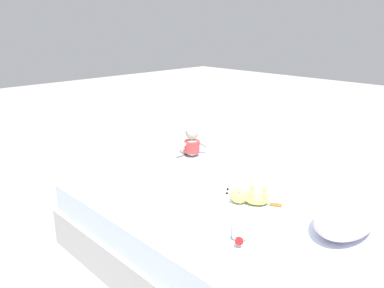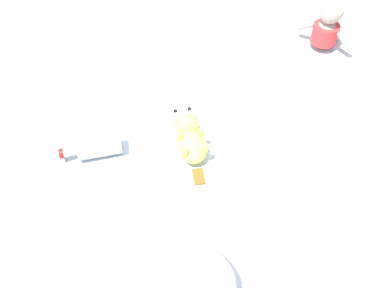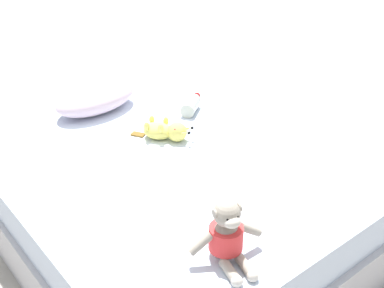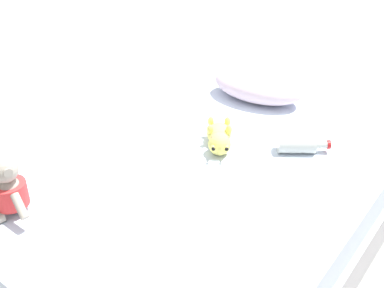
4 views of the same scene
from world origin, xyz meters
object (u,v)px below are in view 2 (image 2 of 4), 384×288
plush_yellow_creature (190,138)px  glass_bottle (97,147)px  pillow (154,267)px  plush_monkey (327,29)px  bed (217,161)px

plush_yellow_creature → glass_bottle: bearing=29.7°
pillow → glass_bottle: size_ratio=2.36×
plush_monkey → plush_yellow_creature: 0.91m
bed → plush_yellow_creature: plush_yellow_creature is taller
pillow → plush_monkey: 1.38m
plush_monkey → plush_yellow_creature: bearing=67.5°
bed → glass_bottle: size_ratio=8.72×
glass_bottle → plush_monkey: bearing=-122.7°
plush_yellow_creature → glass_bottle: plush_yellow_creature is taller
bed → glass_bottle: bearing=39.1°
bed → glass_bottle: glass_bottle is taller
bed → plush_yellow_creature: size_ratio=6.37×
bed → plush_monkey: bearing=-111.0°
bed → glass_bottle: 0.55m
plush_monkey → bed: bearing=69.0°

